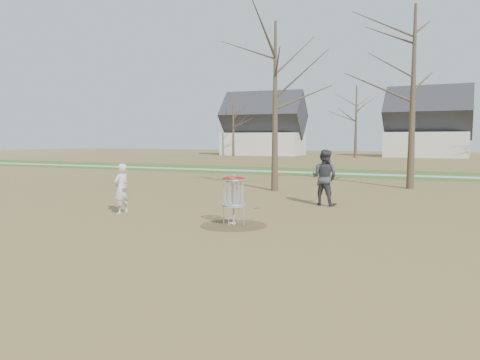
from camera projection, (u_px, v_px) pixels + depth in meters
The scene contains 11 objects.
ground at pixel (234, 226), 12.65m from camera, with size 160.00×160.00×0.00m, color brown.
green_band at pixel (367, 173), 31.65m from camera, with size 160.00×8.00×0.01m, color #2D5119.
footpath at pixel (364, 174), 30.74m from camera, with size 160.00×1.50×0.01m, color #9E9E99.
dirt_circle at pixel (234, 225), 12.65m from camera, with size 1.80×1.80×0.01m, color #47331E.
player_standing at pixel (122, 189), 14.57m from camera, with size 0.57×0.38×1.57m, color silver.
player_throwing at pixel (324, 177), 16.46m from camera, with size 0.96×0.75×1.97m, color #37373C.
disc_grounded at pixel (232, 223), 12.92m from camera, with size 0.22×0.22×0.02m, color white.
discs_in_play at pixel (208, 179), 14.30m from camera, with size 4.42×2.32×0.28m.
disc_golf_basket at pixel (234, 192), 12.57m from camera, with size 0.64×0.64×1.35m.
bare_trees at pixel (415, 107), 43.82m from camera, with size 52.62×44.98×9.00m.
houses_row at pixel (447, 129), 58.09m from camera, with size 56.51×10.01×7.26m.
Camera 1 is at (5.39, -11.27, 2.34)m, focal length 35.00 mm.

